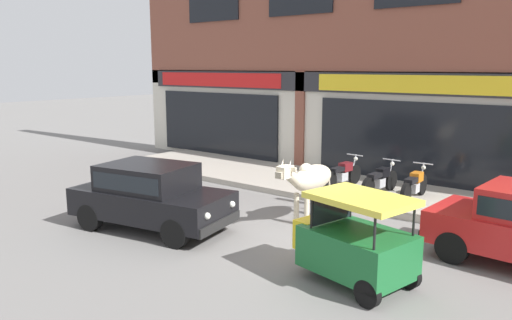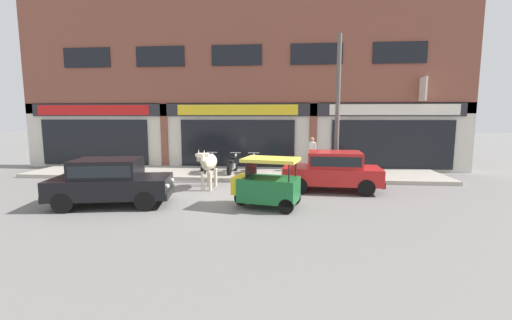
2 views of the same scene
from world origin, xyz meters
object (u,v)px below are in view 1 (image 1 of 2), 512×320
object	(u,v)px
cow	(310,179)
auto_rickshaw	(353,245)
car_1	(150,193)
motorcycle_0	(343,174)
motorcycle_2	(414,185)
motorcycle_1	(380,180)

from	to	relation	value
cow	auto_rickshaw	world-z (taller)	cow
car_1	motorcycle_0	world-z (taller)	car_1
auto_rickshaw	motorcycle_0	xyz separation A→B (m)	(-3.05, 5.22, -0.11)
cow	motorcycle_2	bearing A→B (deg)	63.43
car_1	motorcycle_0	bearing A→B (deg)	72.14
motorcycle_2	cow	bearing A→B (deg)	-116.57
auto_rickshaw	motorcycle_1	distance (m)	5.50
motorcycle_2	motorcycle_1	bearing A→B (deg)	-178.69
cow	auto_rickshaw	xyz separation A→B (m)	(2.36, -2.38, -0.35)
cow	motorcycle_1	xyz separation A→B (m)	(0.46, 2.78, -0.46)
car_1	auto_rickshaw	world-z (taller)	auto_rickshaw
car_1	motorcycle_2	bearing A→B (deg)	54.63
motorcycle_1	motorcycle_2	xyz separation A→B (m)	(0.94, 0.02, 0.00)
auto_rickshaw	motorcycle_2	bearing A→B (deg)	100.46
car_1	motorcycle_0	xyz separation A→B (m)	(1.77, 5.48, -0.27)
car_1	motorcycle_0	distance (m)	5.76
car_1	motorcycle_2	distance (m)	6.68
car_1	cow	bearing A→B (deg)	47.02
auto_rickshaw	motorcycle_0	distance (m)	6.05
cow	motorcycle_0	distance (m)	2.96
car_1	auto_rickshaw	xyz separation A→B (m)	(4.82, 0.26, -0.15)
cow	motorcycle_2	distance (m)	3.16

